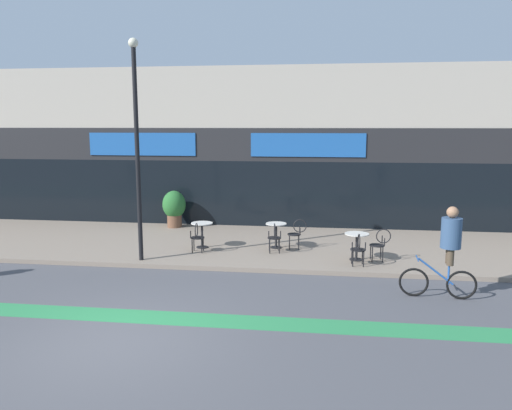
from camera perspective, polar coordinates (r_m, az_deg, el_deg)
ground_plane at (r=9.59m, az=-15.74°, el=-14.81°), size 120.00×120.00×0.00m
sidewalk_slab at (r=16.14m, az=-5.57°, el=-4.42°), size 40.00×5.50×0.12m
storefront_facade at (r=20.32m, az=-2.67°, el=6.65°), size 40.00×4.06×5.93m
bike_lane_stripe at (r=10.61m, az=-13.16°, el=-12.30°), size 36.00×0.70×0.01m
bistro_table_0 at (r=15.29m, az=-6.19°, el=-2.86°), size 0.66×0.66×0.77m
bistro_table_1 at (r=15.19m, az=2.31°, el=-2.93°), size 0.64×0.64×0.76m
bistro_table_2 at (r=14.10m, az=11.43°, el=-4.07°), size 0.67×0.67×0.76m
cafe_chair_0_near at (r=14.70m, az=-6.75°, el=-3.48°), size 0.43×0.59×0.90m
cafe_chair_1_near at (r=14.58m, az=2.13°, el=-3.53°), size 0.45×0.60×0.90m
cafe_chair_1_side at (r=15.15m, az=4.67°, el=-3.06°), size 0.59×0.43×0.90m
cafe_chair_2_near at (r=13.50m, az=11.62°, el=-4.76°), size 0.42×0.58×0.90m
cafe_chair_2_side at (r=14.17m, az=13.96°, el=-4.18°), size 0.59×0.43×0.90m
planter_pot at (r=18.46m, az=-9.34°, el=-0.23°), size 0.84×0.84×1.34m
lamp_post at (r=13.84m, az=-13.47°, el=7.55°), size 0.26×0.26×5.95m
cyclist_0 at (r=11.79m, az=21.09°, el=-4.28°), size 1.68×0.53×2.09m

